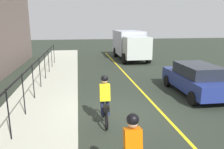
{
  "coord_description": "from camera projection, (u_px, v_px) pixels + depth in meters",
  "views": [
    {
      "loc": [
        -8.14,
        1.69,
        3.61
      ],
      "look_at": [
        2.55,
        0.02,
        1.0
      ],
      "focal_mm": 34.76,
      "sensor_mm": 36.0,
      "label": 1
    }
  ],
  "objects": [
    {
      "name": "ground_plane",
      "position": [
        122.0,
        112.0,
        8.92
      ],
      "size": [
        80.0,
        80.0,
        0.0
      ],
      "primitive_type": "plane",
      "color": "#272E25"
    },
    {
      "name": "lane_line_centre",
      "position": [
        159.0,
        110.0,
        9.16
      ],
      "size": [
        36.0,
        0.12,
        0.01
      ],
      "primitive_type": "cube",
      "color": "yellow",
      "rests_on": "ground"
    },
    {
      "name": "sidewalk",
      "position": [
        36.0,
        116.0,
        8.39
      ],
      "size": [
        40.0,
        3.2,
        0.15
      ],
      "primitive_type": "cube",
      "color": "#B1B29F",
      "rests_on": "ground"
    },
    {
      "name": "iron_fence",
      "position": [
        28.0,
        79.0,
        9.0
      ],
      "size": [
        20.5,
        0.04,
        1.6
      ],
      "color": "black",
      "rests_on": "sidewalk"
    },
    {
      "name": "cyclist_lead",
      "position": [
        105.0,
        100.0,
        7.73
      ],
      "size": [
        1.71,
        0.36,
        1.83
      ],
      "rotation": [
        0.0,
        0.0,
        -0.01
      ],
      "color": "black",
      "rests_on": "ground"
    },
    {
      "name": "patrol_sedan",
      "position": [
        196.0,
        79.0,
        11.0
      ],
      "size": [
        4.43,
        1.99,
        1.58
      ],
      "rotation": [
        0.0,
        0.0,
        -0.02
      ],
      "color": "navy",
      "rests_on": "ground"
    },
    {
      "name": "box_truck_background",
      "position": [
        130.0,
        44.0,
        21.53
      ],
      "size": [
        6.73,
        2.59,
        2.78
      ],
      "rotation": [
        0.0,
        0.0,
        3.15
      ],
      "color": "#ACAFBE",
      "rests_on": "ground"
    }
  ]
}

